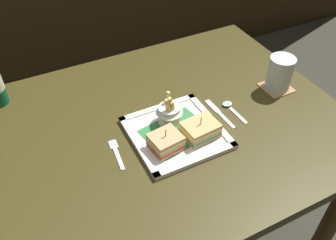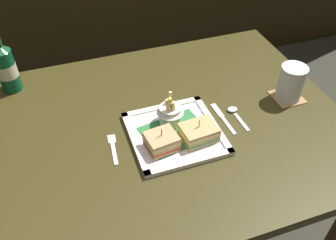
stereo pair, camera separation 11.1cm
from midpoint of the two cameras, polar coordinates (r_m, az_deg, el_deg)
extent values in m
cube|color=#383113|center=(1.17, 1.65, -1.40)|extent=(1.19, 0.90, 0.04)
cylinder|color=#4A2D1F|center=(1.68, -20.54, -6.48)|extent=(0.06, 0.06, 0.74)
cylinder|color=#46241B|center=(1.86, 12.55, 1.30)|extent=(0.06, 0.06, 0.74)
cube|color=white|center=(1.11, 3.96, -2.35)|extent=(0.27, 0.27, 0.01)
cube|color=#2C7439|center=(1.11, 3.98, -2.13)|extent=(0.22, 0.18, 0.00)
cube|color=white|center=(1.03, 6.66, -6.74)|extent=(0.27, 0.02, 0.01)
cube|color=white|center=(1.20, 1.69, 1.99)|extent=(0.27, 0.02, 0.01)
cube|color=white|center=(1.08, -2.31, -3.61)|extent=(0.02, 0.27, 0.01)
cube|color=white|center=(1.15, 9.85, -0.57)|extent=(0.02, 0.27, 0.01)
cube|color=tan|center=(1.06, 1.98, -4.33)|extent=(0.10, 0.09, 0.01)
cube|color=#BC452D|center=(1.05, 1.99, -3.96)|extent=(0.10, 0.09, 0.01)
cube|color=tan|center=(1.05, 2.00, -3.59)|extent=(0.10, 0.09, 0.01)
cube|color=#E2D973|center=(1.04, 2.02, -3.21)|extent=(0.10, 0.09, 0.01)
cube|color=tan|center=(1.03, 2.03, -2.83)|extent=(0.10, 0.09, 0.01)
cylinder|color=tan|center=(1.04, 2.02, -3.08)|extent=(0.00, 0.00, 0.08)
cube|color=tan|center=(1.10, 7.70, -2.85)|extent=(0.11, 0.09, 0.01)
cube|color=#518F4C|center=(1.09, 7.75, -2.49)|extent=(0.11, 0.09, 0.01)
cube|color=tan|center=(1.08, 7.80, -2.13)|extent=(0.11, 0.09, 0.01)
cube|color=#F4D57E|center=(1.08, 7.84, -1.77)|extent=(0.11, 0.09, 0.01)
cube|color=tan|center=(1.07, 7.89, -1.40)|extent=(0.11, 0.09, 0.01)
cylinder|color=tan|center=(1.07, 7.86, -1.60)|extent=(0.00, 0.00, 0.08)
cylinder|color=silver|center=(1.12, 3.16, 0.67)|extent=(0.07, 0.07, 0.06)
cone|color=silver|center=(1.10, 3.21, 1.75)|extent=(0.09, 0.09, 0.03)
cube|color=#F2D062|center=(1.09, 3.79, 1.64)|extent=(0.02, 0.02, 0.06)
cube|color=#EDC46C|center=(1.09, 2.97, 1.52)|extent=(0.02, 0.02, 0.06)
cube|color=#F3CF73|center=(1.09, 3.08, 1.63)|extent=(0.02, 0.02, 0.07)
cube|color=#ECD266|center=(1.09, 3.53, 2.17)|extent=(0.03, 0.02, 0.08)
cube|color=#E5DD85|center=(1.12, 2.85, 2.90)|extent=(0.02, 0.01, 0.07)
cylinder|color=#0B502C|center=(1.34, -22.04, 7.17)|extent=(0.07, 0.07, 0.16)
cylinder|color=beige|center=(1.34, -22.07, 7.27)|extent=(0.07, 0.07, 0.05)
cube|color=#A07649|center=(1.34, 20.61, 3.32)|extent=(0.10, 0.10, 0.00)
cylinder|color=silver|center=(1.30, 21.27, 5.45)|extent=(0.09, 0.09, 0.12)
cylinder|color=silver|center=(1.32, 20.90, 4.24)|extent=(0.08, 0.08, 0.05)
cube|color=silver|center=(1.06, -5.56, -5.48)|extent=(0.02, 0.09, 0.00)
cube|color=silver|center=(1.11, -6.11, -3.15)|extent=(0.03, 0.04, 0.00)
cube|color=silver|center=(1.17, 12.23, -0.95)|extent=(0.01, 0.09, 0.00)
cube|color=silver|center=(1.22, 10.39, 1.42)|extent=(0.02, 0.07, 0.00)
cube|color=silver|center=(1.19, 14.20, -0.44)|extent=(0.02, 0.09, 0.00)
ellipsoid|color=silver|center=(1.23, 12.73, 1.55)|extent=(0.03, 0.03, 0.01)
camera|label=1|loc=(0.06, -87.13, 2.61)|focal=38.49mm
camera|label=2|loc=(0.06, 92.87, -2.61)|focal=38.49mm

